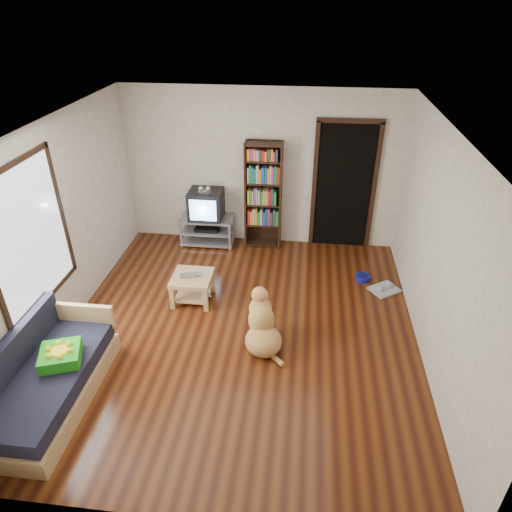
# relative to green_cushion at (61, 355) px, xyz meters

# --- Properties ---
(ground) EXTENTS (5.00, 5.00, 0.00)m
(ground) POSITION_rel_green_cushion_xyz_m (1.75, 1.22, -0.49)
(ground) COLOR #56280E
(ground) RESTS_ON ground
(ceiling) EXTENTS (5.00, 5.00, 0.00)m
(ceiling) POSITION_rel_green_cushion_xyz_m (1.75, 1.22, 2.11)
(ceiling) COLOR white
(ceiling) RESTS_ON ground
(wall_back) EXTENTS (4.50, 0.00, 4.50)m
(wall_back) POSITION_rel_green_cushion_xyz_m (1.75, 3.72, 0.81)
(wall_back) COLOR silver
(wall_back) RESTS_ON ground
(wall_front) EXTENTS (4.50, 0.00, 4.50)m
(wall_front) POSITION_rel_green_cushion_xyz_m (1.75, -1.28, 0.81)
(wall_front) COLOR silver
(wall_front) RESTS_ON ground
(wall_left) EXTENTS (0.00, 5.00, 5.00)m
(wall_left) POSITION_rel_green_cushion_xyz_m (-0.50, 1.22, 0.81)
(wall_left) COLOR silver
(wall_left) RESTS_ON ground
(wall_right) EXTENTS (0.00, 5.00, 5.00)m
(wall_right) POSITION_rel_green_cushion_xyz_m (4.00, 1.22, 0.81)
(wall_right) COLOR silver
(wall_right) RESTS_ON ground
(green_cushion) EXTENTS (0.52, 0.52, 0.14)m
(green_cushion) POSITION_rel_green_cushion_xyz_m (0.00, 0.00, 0.00)
(green_cushion) COLOR #239C1C
(green_cushion) RESTS_ON sofa
(laptop) EXTENTS (0.35, 0.28, 0.02)m
(laptop) POSITION_rel_green_cushion_xyz_m (0.98, 1.77, -0.08)
(laptop) COLOR #B6B6BB
(laptop) RESTS_ON coffee_table
(dog_bowl) EXTENTS (0.22, 0.22, 0.08)m
(dog_bowl) POSITION_rel_green_cushion_xyz_m (3.43, 2.60, -0.45)
(dog_bowl) COLOR navy
(dog_bowl) RESTS_ON ground
(grey_rag) EXTENTS (0.51, 0.49, 0.03)m
(grey_rag) POSITION_rel_green_cushion_xyz_m (3.73, 2.35, -0.47)
(grey_rag) COLOR #A7A7A7
(grey_rag) RESTS_ON ground
(window) EXTENTS (0.03, 1.46, 1.70)m
(window) POSITION_rel_green_cushion_xyz_m (-0.48, 0.72, 1.01)
(window) COLOR white
(window) RESTS_ON wall_left
(doorway) EXTENTS (1.03, 0.05, 2.19)m
(doorway) POSITION_rel_green_cushion_xyz_m (3.10, 3.70, 0.63)
(doorway) COLOR black
(doorway) RESTS_ON wall_back
(tv_stand) EXTENTS (0.90, 0.45, 0.50)m
(tv_stand) POSITION_rel_green_cushion_xyz_m (0.85, 3.47, -0.22)
(tv_stand) COLOR #99999E
(tv_stand) RESTS_ON ground
(crt_tv) EXTENTS (0.55, 0.52, 0.58)m
(crt_tv) POSITION_rel_green_cushion_xyz_m (0.85, 3.49, 0.26)
(crt_tv) COLOR black
(crt_tv) RESTS_ON tv_stand
(bookshelf) EXTENTS (0.60, 0.30, 1.80)m
(bookshelf) POSITION_rel_green_cushion_xyz_m (1.80, 3.56, 0.51)
(bookshelf) COLOR black
(bookshelf) RESTS_ON ground
(sofa) EXTENTS (0.80, 1.80, 0.80)m
(sofa) POSITION_rel_green_cushion_xyz_m (-0.12, -0.17, -0.23)
(sofa) COLOR tan
(sofa) RESTS_ON ground
(coffee_table) EXTENTS (0.55, 0.55, 0.40)m
(coffee_table) POSITION_rel_green_cushion_xyz_m (0.98, 1.80, -0.21)
(coffee_table) COLOR tan
(coffee_table) RESTS_ON ground
(dog) EXTENTS (0.57, 0.81, 0.73)m
(dog) POSITION_rel_green_cushion_xyz_m (2.05, 1.00, -0.22)
(dog) COLOR tan
(dog) RESTS_ON ground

